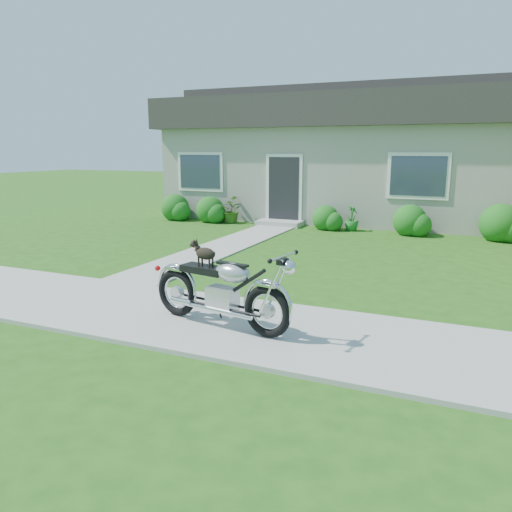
# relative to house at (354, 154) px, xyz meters

# --- Properties ---
(ground) EXTENTS (80.00, 80.00, 0.00)m
(ground) POSITION_rel_house_xyz_m (0.00, -11.99, -2.16)
(ground) COLOR #235114
(ground) RESTS_ON ground
(sidewalk) EXTENTS (24.00, 2.20, 0.04)m
(sidewalk) POSITION_rel_house_xyz_m (0.00, -11.99, -2.14)
(sidewalk) COLOR #9E9B93
(sidewalk) RESTS_ON ground
(walkway) EXTENTS (1.20, 8.00, 0.03)m
(walkway) POSITION_rel_house_xyz_m (-1.50, -6.99, -2.14)
(walkway) COLOR #9E9B93
(walkway) RESTS_ON ground
(house) EXTENTS (12.60, 7.03, 4.50)m
(house) POSITION_rel_house_xyz_m (0.00, 0.00, 0.00)
(house) COLOR #A9A399
(house) RESTS_ON ground
(shrub_row) EXTENTS (10.89, 1.05, 1.05)m
(shrub_row) POSITION_rel_house_xyz_m (-0.01, -3.49, -1.76)
(shrub_row) COLOR #1B5E19
(shrub_row) RESTS_ON ground
(potted_plant_left) EXTENTS (1.00, 0.98, 0.84)m
(potted_plant_left) POSITION_rel_house_xyz_m (-3.18, -3.44, -1.74)
(potted_plant_left) COLOR #2B5316
(potted_plant_left) RESTS_ON ground
(potted_plant_right) EXTENTS (0.44, 0.44, 0.75)m
(potted_plant_right) POSITION_rel_house_xyz_m (0.78, -3.44, -1.78)
(potted_plant_right) COLOR #1F7123
(potted_plant_right) RESTS_ON ground
(motorcycle_with_dog) EXTENTS (2.21, 0.71, 1.11)m
(motorcycle_with_dog) POSITION_rel_house_xyz_m (1.09, -12.21, -1.62)
(motorcycle_with_dog) COLOR black
(motorcycle_with_dog) RESTS_ON sidewalk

